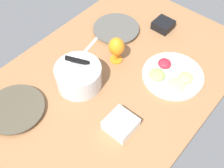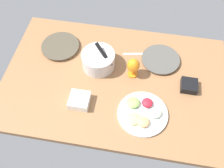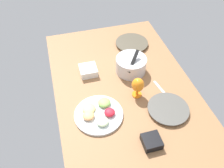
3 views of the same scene
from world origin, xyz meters
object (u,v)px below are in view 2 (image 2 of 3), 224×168
Objects in this scene: fruit_platter at (142,113)px; mixing_bowl at (98,60)px; square_bowl_white at (79,100)px; dinner_plate_right at (161,60)px; dinner_plate_left at (60,47)px; square_bowl_black at (189,85)px; hurricane_glass_orange at (133,66)px.

mixing_bowl is at bearing 136.13° from fruit_platter.
dinner_plate_right is at bearing 41.71° from square_bowl_white.
fruit_platter is (69.22, -47.04, 0.44)cm from dinner_plate_left.
dinner_plate_right is 2.53× the size of square_bowl_black.
hurricane_glass_orange is at bearing -15.17° from dinner_plate_left.
square_bowl_black is at bearing -44.89° from dinner_plate_right.
mixing_bowl is 26.35cm from hurricane_glass_orange.
square_bowl_black is (29.77, 26.24, 1.11)cm from fruit_platter.
square_bowl_black is (66.10, -8.69, -3.92)cm from mixing_bowl.
hurricane_glass_orange is (-10.45, 31.11, 8.20)cm from fruit_platter.
fruit_platter is (-8.73, -47.20, 0.48)cm from dinner_plate_right.
mixing_bowl is 50.65cm from fruit_platter.
square_bowl_white is (-42.58, 1.47, 1.51)cm from fruit_platter.
dinner_plate_right is at bearing 15.24° from mixing_bowl.
mixing_bowl is (-45.06, -12.27, 5.51)cm from dinner_plate_right.
dinner_plate_left is at bearing 145.80° from fruit_platter.
dinner_plate_right is 0.86× the size of fruit_platter.
mixing_bowl is 1.50× the size of hurricane_glass_orange.
square_bowl_white is (-6.24, -33.46, -3.53)cm from mixing_bowl.
square_bowl_white reaches higher than dinner_plate_left.
mixing_bowl is 66.78cm from square_bowl_black.
mixing_bowl reaches higher than hurricane_glass_orange.
square_bowl_white is at bearing -137.30° from hurricane_glass_orange.
square_bowl_black is (40.22, -4.87, -7.08)cm from hurricane_glass_orange.
square_bowl_white reaches higher than dinner_plate_right.
dinner_plate_right is at bearing 39.99° from hurricane_glass_orange.
mixing_bowl is (32.88, -12.12, 5.47)cm from dinner_plate_left.
square_bowl_black is (98.99, -20.80, 1.55)cm from dinner_plate_left.
mixing_bowl reaches higher than square_bowl_black.
square_bowl_white is at bearing -100.57° from mixing_bowl.
mixing_bowl is at bearing -20.23° from dinner_plate_left.
dinner_plate_left is 1.83× the size of hurricane_glass_orange.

